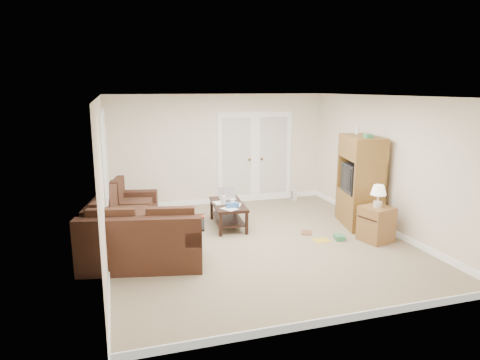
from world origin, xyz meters
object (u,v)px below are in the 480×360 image
object	(u,v)px
sectional_sofa	(132,231)
side_cabinet	(376,221)
tv_armoire	(360,181)
coffee_table	(228,213)

from	to	relation	value
sectional_sofa	side_cabinet	world-z (taller)	side_cabinet
side_cabinet	tv_armoire	bearing A→B (deg)	62.51
sectional_sofa	coffee_table	bearing A→B (deg)	33.64
coffee_table	tv_armoire	size ratio (longest dim) A/B	0.63
coffee_table	side_cabinet	distance (m)	2.73
coffee_table	side_cabinet	world-z (taller)	side_cabinet
coffee_table	tv_armoire	distance (m)	2.62
sectional_sofa	coffee_table	size ratio (longest dim) A/B	2.58
sectional_sofa	coffee_table	world-z (taller)	sectional_sofa
side_cabinet	sectional_sofa	bearing A→B (deg)	154.39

